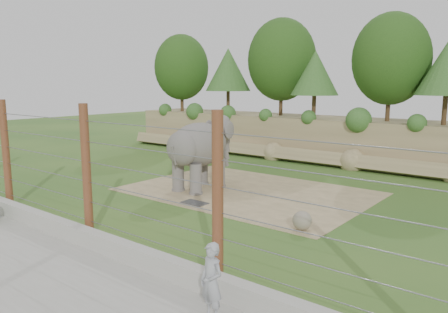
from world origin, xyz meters
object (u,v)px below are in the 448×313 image
Objects in this scene: stone_ball at (302,221)px; barrier_fence at (87,172)px; elephant at (199,155)px; zookeeper at (211,282)px.

stone_ball is 6.73m from barrier_fence.
elephant is at bearing 102.18° from barrier_fence.
elephant is at bearing 161.49° from stone_ball.
stone_ball is at bearing 43.33° from barrier_fence.
stone_ball is 0.39× the size of zookeeper.
elephant is 0.19× the size of barrier_fence.
barrier_fence is (-4.74, -4.48, 1.68)m from stone_ball.
barrier_fence reaches higher than stone_ball.
barrier_fence is at bearing 179.66° from zookeeper.
stone_ball is 5.92m from zookeeper.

